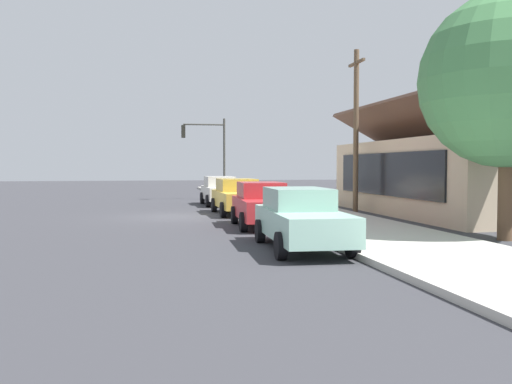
{
  "coord_description": "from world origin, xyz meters",
  "views": [
    {
      "loc": [
        24.18,
        -1.27,
        2.19
      ],
      "look_at": [
        1.68,
        3.1,
        1.11
      ],
      "focal_mm": 39.45,
      "sensor_mm": 36.0,
      "label": 1
    }
  ],
  "objects_px": {
    "car_ivory": "(220,190)",
    "utility_pole_wooden": "(356,128)",
    "traffic_light_main": "(208,145)",
    "fire_hydrant_red": "(255,198)",
    "car_cherry": "(262,204)",
    "car_mustard": "(238,196)",
    "shade_tree": "(508,81)",
    "car_seafoam": "(301,218)"
  },
  "relations": [
    {
      "from": "car_ivory",
      "to": "utility_pole_wooden",
      "type": "xyz_separation_m",
      "value": [
        6.37,
        5.48,
        3.12
      ]
    },
    {
      "from": "traffic_light_main",
      "to": "car_ivory",
      "type": "bearing_deg",
      "value": 2.08
    },
    {
      "from": "car_ivory",
      "to": "fire_hydrant_red",
      "type": "height_order",
      "value": "car_ivory"
    },
    {
      "from": "utility_pole_wooden",
      "to": "traffic_light_main",
      "type": "bearing_deg",
      "value": -153.13
    },
    {
      "from": "car_cherry",
      "to": "car_ivory",
      "type": "bearing_deg",
      "value": -177.3
    },
    {
      "from": "traffic_light_main",
      "to": "car_mustard",
      "type": "bearing_deg",
      "value": 1.18
    },
    {
      "from": "utility_pole_wooden",
      "to": "shade_tree",
      "type": "bearing_deg",
      "value": 4.69
    },
    {
      "from": "shade_tree",
      "to": "car_ivory",
      "type": "bearing_deg",
      "value": -158.86
    },
    {
      "from": "car_cherry",
      "to": "utility_pole_wooden",
      "type": "bearing_deg",
      "value": 135.03
    },
    {
      "from": "car_mustard",
      "to": "shade_tree",
      "type": "height_order",
      "value": "shade_tree"
    },
    {
      "from": "car_cherry",
      "to": "fire_hydrant_red",
      "type": "relative_size",
      "value": 6.21
    },
    {
      "from": "car_mustard",
      "to": "fire_hydrant_red",
      "type": "xyz_separation_m",
      "value": [
        -3.46,
        1.44,
        -0.32
      ]
    },
    {
      "from": "fire_hydrant_red",
      "to": "traffic_light_main",
      "type": "bearing_deg",
      "value": -167.12
    },
    {
      "from": "car_mustard",
      "to": "shade_tree",
      "type": "xyz_separation_m",
      "value": [
        10.38,
        6.25,
        3.84
      ]
    },
    {
      "from": "car_ivory",
      "to": "car_cherry",
      "type": "bearing_deg",
      "value": -0.43
    },
    {
      "from": "car_mustard",
      "to": "car_seafoam",
      "type": "distance_m",
      "value": 10.87
    },
    {
      "from": "car_seafoam",
      "to": "utility_pole_wooden",
      "type": "distance_m",
      "value": 12.19
    },
    {
      "from": "car_mustard",
      "to": "utility_pole_wooden",
      "type": "height_order",
      "value": "utility_pole_wooden"
    },
    {
      "from": "car_cherry",
      "to": "car_mustard",
      "type": "bearing_deg",
      "value": -177.51
    },
    {
      "from": "car_seafoam",
      "to": "traffic_light_main",
      "type": "distance_m",
      "value": 21.76
    },
    {
      "from": "car_mustard",
      "to": "car_seafoam",
      "type": "height_order",
      "value": "same"
    },
    {
      "from": "car_ivory",
      "to": "car_mustard",
      "type": "relative_size",
      "value": 0.93
    },
    {
      "from": "car_seafoam",
      "to": "utility_pole_wooden",
      "type": "xyz_separation_m",
      "value": [
        -10.42,
        5.51,
        3.11
      ]
    },
    {
      "from": "car_mustard",
      "to": "shade_tree",
      "type": "relative_size",
      "value": 0.66
    },
    {
      "from": "car_seafoam",
      "to": "traffic_light_main",
      "type": "bearing_deg",
      "value": -177.42
    },
    {
      "from": "car_seafoam",
      "to": "fire_hydrant_red",
      "type": "relative_size",
      "value": 6.89
    },
    {
      "from": "shade_tree",
      "to": "utility_pole_wooden",
      "type": "distance_m",
      "value": 9.98
    },
    {
      "from": "car_seafoam",
      "to": "shade_tree",
      "type": "height_order",
      "value": "shade_tree"
    },
    {
      "from": "utility_pole_wooden",
      "to": "fire_hydrant_red",
      "type": "height_order",
      "value": "utility_pole_wooden"
    },
    {
      "from": "utility_pole_wooden",
      "to": "car_seafoam",
      "type": "bearing_deg",
      "value": -27.88
    },
    {
      "from": "traffic_light_main",
      "to": "fire_hydrant_red",
      "type": "height_order",
      "value": "traffic_light_main"
    },
    {
      "from": "traffic_light_main",
      "to": "car_cherry",
      "type": "bearing_deg",
      "value": 0.79
    },
    {
      "from": "car_ivory",
      "to": "utility_pole_wooden",
      "type": "bearing_deg",
      "value": 40.06
    },
    {
      "from": "shade_tree",
      "to": "traffic_light_main",
      "type": "distance_m",
      "value": 22.1
    },
    {
      "from": "car_ivory",
      "to": "car_cherry",
      "type": "xyz_separation_m",
      "value": [
        11.36,
        0.05,
        -0.0
      ]
    },
    {
      "from": "car_ivory",
      "to": "car_cherry",
      "type": "distance_m",
      "value": 11.36
    },
    {
      "from": "fire_hydrant_red",
      "to": "shade_tree",
      "type": "bearing_deg",
      "value": 19.18
    },
    {
      "from": "car_seafoam",
      "to": "fire_hydrant_red",
      "type": "distance_m",
      "value": 14.42
    },
    {
      "from": "shade_tree",
      "to": "car_cherry",
      "type": "bearing_deg",
      "value": -128.26
    },
    {
      "from": "car_ivory",
      "to": "traffic_light_main",
      "type": "xyz_separation_m",
      "value": [
        -4.8,
        -0.17,
        2.68
      ]
    },
    {
      "from": "car_cherry",
      "to": "shade_tree",
      "type": "relative_size",
      "value": 0.61
    },
    {
      "from": "car_ivory",
      "to": "car_mustard",
      "type": "bearing_deg",
      "value": -0.24
    }
  ]
}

